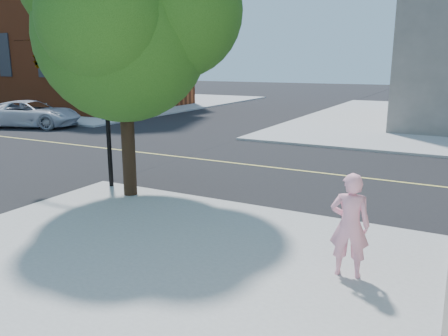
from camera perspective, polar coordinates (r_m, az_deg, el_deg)
The scene contains 10 objects.
ground at distance 13.37m, azimuth -11.92°, elevation -2.63°, with size 140.00×140.00×0.00m, color black.
road_ew at distance 16.95m, azimuth -2.19°, elevation 1.02°, with size 140.00×9.00×0.01m, color black.
road_ns at distance 17.34m, azimuth -26.05°, elevation -0.06°, with size 9.00×140.00×0.01m, color black.
sidewalk_nw at distance 44.44m, azimuth -17.16°, elevation 8.09°, with size 26.00×25.00×0.12m, color #A7A7A7.
church at distance 39.87m, azimuth -18.39°, elevation 17.76°, with size 15.20×12.00×14.40m.
office_block at distance 51.66m, azimuth -24.96°, elevation 18.20°, with size 12.00×14.08×18.00m.
man_on_phone at distance 7.67m, azimuth 15.67°, elevation -6.99°, with size 0.64×0.42×1.76m, color #FEA4BF.
street_tree at distance 11.91m, azimuth -12.34°, elevation 18.61°, with size 5.42×4.93×7.20m.
signal_pole at distance 14.45m, azimuth -21.41°, elevation 12.85°, with size 3.90×0.44×4.40m.
car_a at distance 27.93m, azimuth -23.29°, elevation 6.34°, with size 2.52×5.46×1.52m, color silver.
Camera 1 is at (8.34, -9.82, 3.59)m, focal length 36.01 mm.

